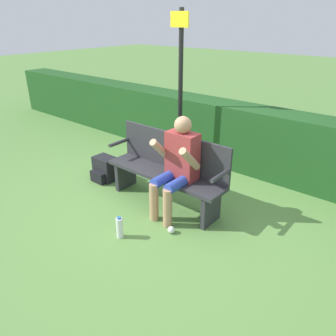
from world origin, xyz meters
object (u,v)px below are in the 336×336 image
object	(u,v)px
water_bottle	(120,228)
signpost	(180,86)
park_bench	(167,169)
backpack	(105,169)
person_seated	(177,163)

from	to	relation	value
water_bottle	signpost	distance (m)	2.43
park_bench	water_bottle	size ratio (longest dim) A/B	6.40
water_bottle	signpost	xyz separation A→B (m)	(-0.70, 1.99, 1.20)
park_bench	signpost	xyz separation A→B (m)	(-0.61, 1.04, 0.84)
backpack	person_seated	bearing A→B (deg)	-0.71
backpack	signpost	bearing A→B (deg)	64.14
signpost	water_bottle	bearing A→B (deg)	-70.52
park_bench	person_seated	size ratio (longest dim) A/B	1.37
park_bench	signpost	distance (m)	1.47
person_seated	backpack	bearing A→B (deg)	179.29
water_bottle	person_seated	bearing A→B (deg)	78.98
water_bottle	signpost	bearing A→B (deg)	109.48
person_seated	water_bottle	world-z (taller)	person_seated
park_bench	signpost	bearing A→B (deg)	120.39
backpack	water_bottle	size ratio (longest dim) A/B	1.36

